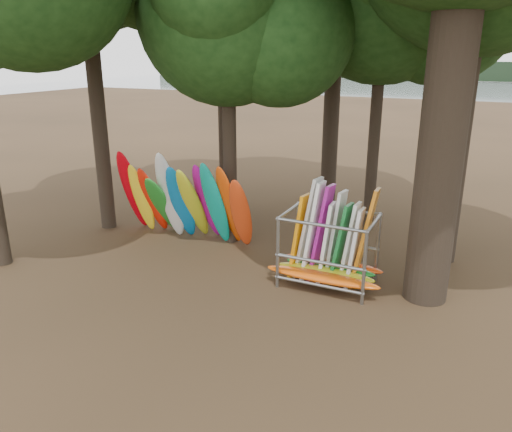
% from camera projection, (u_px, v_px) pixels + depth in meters
% --- Properties ---
extents(ground, '(120.00, 120.00, 0.00)m').
position_uv_depth(ground, '(229.00, 277.00, 14.21)').
color(ground, '#47331E').
rests_on(ground, ground).
extents(lake, '(160.00, 160.00, 0.00)m').
position_uv_depth(lake, '(444.00, 100.00, 65.72)').
color(lake, gray).
rests_on(lake, ground).
extents(far_shore, '(160.00, 4.00, 4.00)m').
position_uv_depth(far_shore, '(469.00, 71.00, 108.02)').
color(far_shore, black).
rests_on(far_shore, ground).
extents(oak_5, '(6.21, 6.21, 9.87)m').
position_uv_depth(oak_5, '(227.00, 14.00, 14.70)').
color(oak_5, black).
rests_on(oak_5, ground).
extents(kayak_row, '(5.00, 2.15, 3.22)m').
position_uv_depth(kayak_row, '(182.00, 201.00, 16.59)').
color(kayak_row, '#C8020E').
rests_on(kayak_row, ground).
extents(storage_rack, '(3.15, 1.55, 2.92)m').
position_uv_depth(storage_rack, '(328.00, 252.00, 13.50)').
color(storage_rack, gray).
rests_on(storage_rack, ground).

